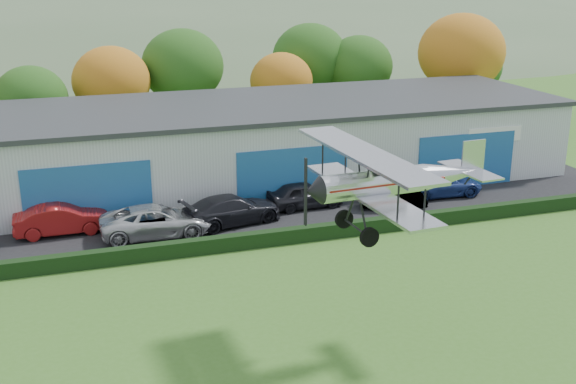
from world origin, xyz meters
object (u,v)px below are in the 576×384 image
object	(u,v)px
car_3	(232,210)
biplane	(390,179)
car_2	(157,221)
hangar	(265,141)
car_4	(305,195)
car_5	(393,197)
car_1	(62,219)
car_6	(442,184)

from	to	relation	value
car_3	biplane	xyz separation A→B (m)	(2.54, -14.43, 5.73)
car_2	biplane	bearing A→B (deg)	-152.51
hangar	car_4	size ratio (longest dim) A/B	8.72
car_4	car_5	distance (m)	5.30
car_2	car_5	size ratio (longest dim) A/B	1.49
hangar	car_1	world-z (taller)	hangar
car_6	car_3	bearing A→B (deg)	96.89
car_1	car_4	distance (m)	14.04
car_4	car_5	size ratio (longest dim) A/B	1.15
car_2	car_4	distance (m)	9.36
hangar	car_5	xyz separation A→B (m)	(5.54, -8.44, -1.94)
car_2	biplane	world-z (taller)	biplane
car_5	car_6	distance (m)	4.26
car_4	biplane	distance (m)	16.97
car_1	car_5	size ratio (longest dim) A/B	1.25
car_5	biplane	size ratio (longest dim) A/B	0.47
hangar	car_1	distance (m)	15.22
car_1	biplane	world-z (taller)	biplane
hangar	biplane	world-z (taller)	biplane
biplane	car_4	bearing A→B (deg)	77.87
car_6	car_4	bearing A→B (deg)	90.35
hangar	car_1	xyz separation A→B (m)	(-13.52, -6.75, -1.78)
car_1	car_6	size ratio (longest dim) A/B	0.98
biplane	car_6	bearing A→B (deg)	49.58
car_3	car_6	world-z (taller)	car_3
hangar	car_3	size ratio (longest dim) A/B	7.07
car_2	car_3	bearing A→B (deg)	-81.78
car_2	car_5	world-z (taller)	car_2
car_1	biplane	xyz separation A→B (m)	(11.72, -15.80, 5.73)
car_3	car_4	bearing A→B (deg)	-86.98
car_1	car_2	xyz separation A→B (m)	(4.87, -1.89, 0.00)
hangar	biplane	bearing A→B (deg)	-94.57
hangar	car_1	bearing A→B (deg)	-153.49
car_5	biplane	xyz separation A→B (m)	(-7.34, -14.10, 5.90)
car_5	car_6	xyz separation A→B (m)	(4.07, 1.25, 0.05)
car_4	car_5	xyz separation A→B (m)	(5.02, -1.69, -0.13)
car_2	car_4	bearing A→B (deg)	-77.12
car_6	biplane	distance (m)	20.00
hangar	car_6	distance (m)	12.15
biplane	car_1	bearing A→B (deg)	122.79
car_3	car_5	xyz separation A→B (m)	(9.89, -0.33, -0.17)
car_5	biplane	distance (m)	16.96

